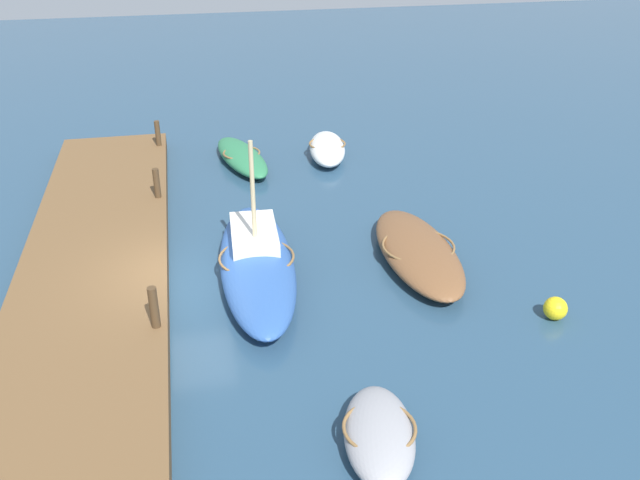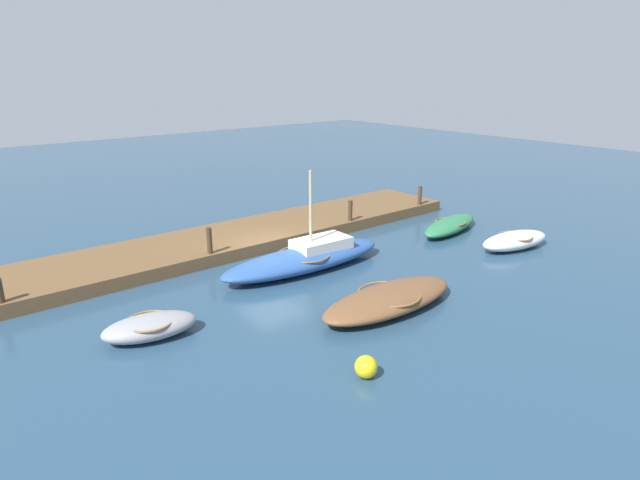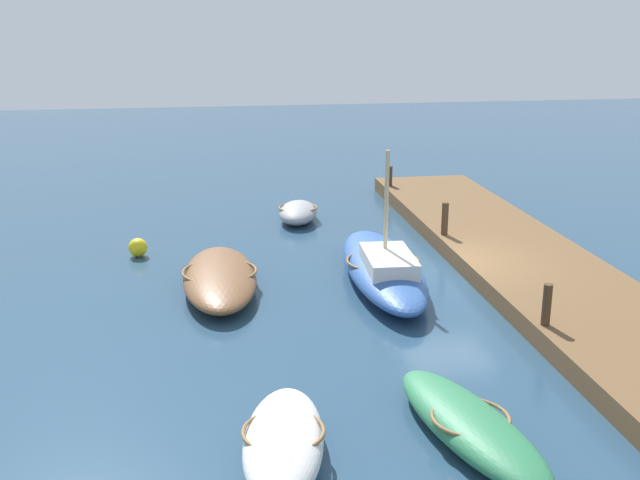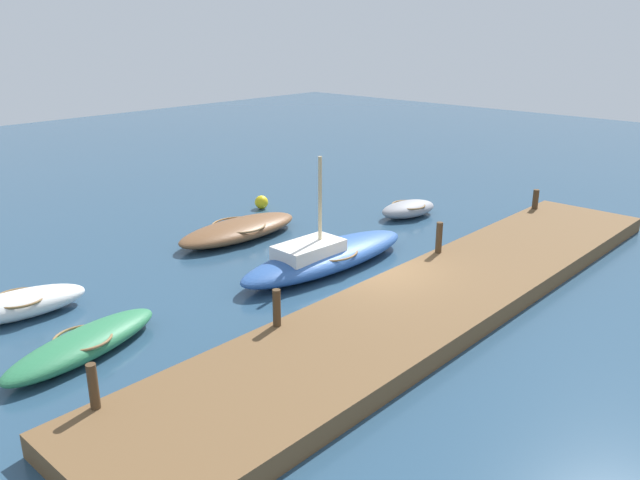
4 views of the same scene
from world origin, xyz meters
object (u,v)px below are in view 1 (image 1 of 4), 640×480
marker_buoy (555,308)px  mooring_post_west (158,133)px  rowboat_green (242,157)px  mooring_post_mid_east (154,307)px  motorboat_brown (418,251)px  sailboat_blue (257,261)px  mooring_post_mid_west (157,183)px  rowboat_white (327,148)px  dinghy_grey (379,434)px

marker_buoy → mooring_post_west: bearing=-143.9°
rowboat_green → mooring_post_mid_east: mooring_post_mid_east is taller
motorboat_brown → sailboat_blue: 4.55m
mooring_post_west → motorboat_brown: bearing=36.2°
rowboat_green → motorboat_brown: (8.49, 4.13, 0.04)m
sailboat_blue → mooring_post_west: 10.02m
mooring_post_west → mooring_post_mid_west: size_ratio=0.99×
motorboat_brown → mooring_post_mid_east: size_ratio=5.10×
motorboat_brown → mooring_post_west: 12.19m
motorboat_brown → mooring_post_mid_east: 7.64m
rowboat_white → sailboat_blue: bearing=-14.7°
sailboat_blue → motorboat_brown: bearing=90.5°
dinghy_grey → motorboat_brown: motorboat_brown is taller
rowboat_green → motorboat_brown: 9.44m
sailboat_blue → mooring_post_mid_west: 5.42m
motorboat_brown → sailboat_blue: bearing=-91.4°
rowboat_green → dinghy_grey: bearing=-8.2°
motorboat_brown → mooring_post_west: size_ratio=5.48×
rowboat_white → motorboat_brown: size_ratio=0.70×
motorboat_brown → marker_buoy: bearing=36.6°
mooring_post_mid_east → motorboat_brown: bearing=109.2°
mooring_post_mid_east → marker_buoy: size_ratio=1.78×
rowboat_green → mooring_post_mid_west: (3.61, -3.06, 0.69)m
motorboat_brown → rowboat_white: bearing=-174.0°
dinghy_grey → marker_buoy: dinghy_grey is taller
dinghy_grey → mooring_post_mid_east: 5.94m
motorboat_brown → sailboat_blue: sailboat_blue is taller
dinghy_grey → rowboat_white: rowboat_white is taller
rowboat_white → marker_buoy: size_ratio=6.35×
mooring_post_mid_west → marker_buoy: mooring_post_mid_west is taller
motorboat_brown → mooring_post_mid_west: mooring_post_mid_west is taller
motorboat_brown → sailboat_blue: size_ratio=0.74×
dinghy_grey → mooring_post_mid_west: (-11.57, -4.15, 0.66)m
sailboat_blue → mooring_post_mid_west: (-4.70, -2.64, 0.54)m
mooring_post_mid_west → mooring_post_mid_east: (7.38, 0.00, 0.03)m
mooring_post_mid_west → marker_buoy: size_ratio=1.67×
dinghy_grey → motorboat_brown: bearing=166.6°
dinghy_grey → mooring_post_mid_east: mooring_post_mid_east is taller
sailboat_blue → mooring_post_mid_east: bearing=-41.9°
sailboat_blue → marker_buoy: size_ratio=12.21×
dinghy_grey → rowboat_white: 15.44m
rowboat_white → marker_buoy: bearing=24.4°
dinghy_grey → sailboat_blue: bearing=-156.6°
mooring_post_west → dinghy_grey: bearing=14.1°
sailboat_blue → rowboat_white: bearing=158.6°
dinghy_grey → mooring_post_mid_west: mooring_post_mid_west is taller
rowboat_green → marker_buoy: size_ratio=7.91×
rowboat_green → rowboat_white: rowboat_white is taller
mooring_post_west → mooring_post_mid_east: mooring_post_mid_east is taller
marker_buoy → rowboat_white: bearing=-164.9°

